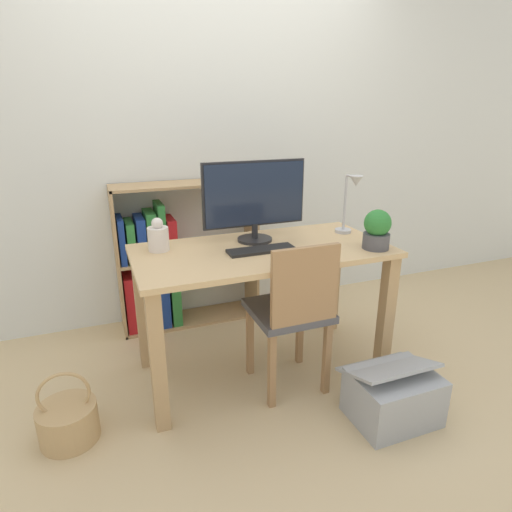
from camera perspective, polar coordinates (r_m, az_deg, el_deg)
ground_plane at (r=2.69m, az=0.79°, el=-14.70°), size 10.00×10.00×0.00m
wall_back at (r=3.15m, az=-5.84°, el=15.42°), size 8.00×0.05×2.60m
desk at (r=2.40m, az=0.86°, el=-2.20°), size 1.40×0.70×0.77m
monitor at (r=2.43m, az=-0.20°, el=7.87°), size 0.61×0.20×0.46m
keyboard at (r=2.30m, az=0.70°, el=0.82°), size 0.37×0.11×0.02m
vase at (r=2.36m, az=-12.91°, el=2.48°), size 0.11×0.11×0.18m
desk_lamp at (r=2.62m, az=12.49°, el=7.44°), size 0.10×0.19×0.36m
potted_plant at (r=2.41m, az=15.83°, el=3.41°), size 0.15×0.15×0.22m
chair at (r=2.29m, az=4.97°, el=-7.18°), size 0.40×0.40×0.88m
bookshelf at (r=3.07m, az=-12.36°, el=-1.37°), size 0.98×0.28×1.02m
basket at (r=2.34m, az=-23.76°, el=-19.48°), size 0.27×0.27×0.37m
storage_box at (r=2.36m, az=17.77°, el=-17.24°), size 0.42×0.38×0.32m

